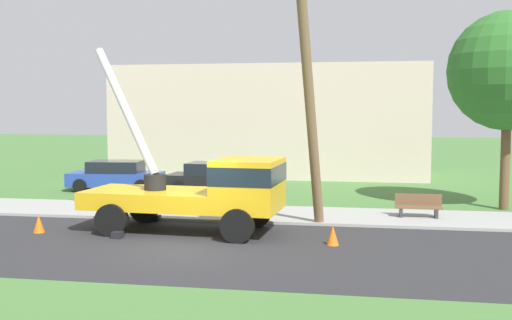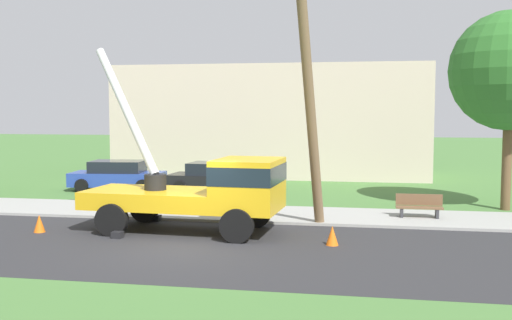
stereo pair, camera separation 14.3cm
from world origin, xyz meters
TOP-DOWN VIEW (x-y plane):
  - ground_plane at (0.00, 12.00)m, footprint 120.00×120.00m
  - road_asphalt at (0.00, 0.00)m, footprint 80.00×7.43m
  - sidewalk_strip at (0.00, 5.41)m, footprint 80.00×3.39m
  - utility_truck at (0.11, 2.07)m, footprint 6.75×3.21m
  - leaning_utility_pole at (3.14, 3.03)m, footprint 1.10×2.70m
  - traffic_cone_ahead at (4.04, 0.95)m, footprint 0.36×0.36m
  - traffic_cone_behind at (-5.16, 1.15)m, footprint 0.36×0.36m
  - parked_sedan_blue at (-6.74, 10.99)m, footprint 4.56×2.30m
  - parked_sedan_black at (-1.81, 10.80)m, footprint 4.53×2.24m
  - park_bench at (6.83, 5.47)m, footprint 1.60×0.45m
  - roadside_tree_far at (10.30, 8.29)m, footprint 4.56×4.56m
  - lowrise_building_backdrop at (-0.52, 19.39)m, footprint 18.00×6.00m

SIDE VIEW (x-z plane):
  - ground_plane at x=0.00m, z-range 0.00..0.00m
  - road_asphalt at x=0.00m, z-range 0.00..0.01m
  - sidewalk_strip at x=0.00m, z-range 0.00..0.10m
  - traffic_cone_ahead at x=4.04m, z-range 0.00..0.56m
  - traffic_cone_behind at x=-5.16m, z-range 0.00..0.56m
  - park_bench at x=6.83m, z-range 0.01..0.91m
  - parked_sedan_blue at x=-6.74m, z-range 0.00..1.42m
  - parked_sedan_black at x=-1.81m, z-range 0.00..1.42m
  - utility_truck at x=0.11m, z-range -1.58..4.40m
  - lowrise_building_backdrop at x=-0.52m, z-range 0.00..6.40m
  - leaning_utility_pole at x=3.14m, z-range 0.12..8.98m
  - roadside_tree_far at x=10.30m, z-range 1.51..9.13m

